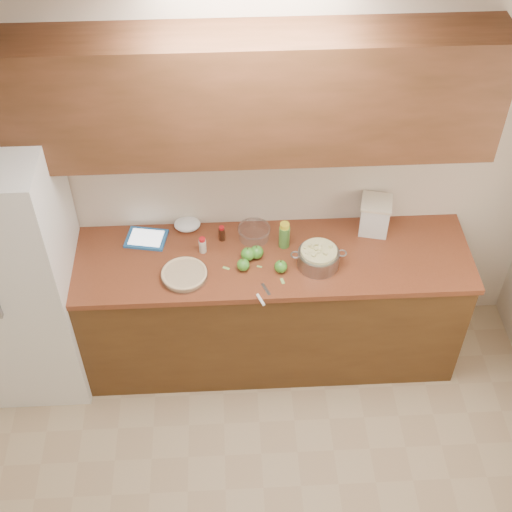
{
  "coord_description": "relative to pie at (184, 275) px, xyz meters",
  "views": [
    {
      "loc": [
        -0.15,
        -1.56,
        3.98
      ],
      "look_at": [
        0.01,
        1.43,
        0.98
      ],
      "focal_mm": 50.0,
      "sensor_mm": 36.0,
      "label": 1
    }
  ],
  "objects": [
    {
      "name": "apple_extra",
      "position": [
        0.57,
        0.02,
        0.02
      ],
      "size": [
        0.08,
        0.08,
        0.09
      ],
      "color": "#418D29",
      "rests_on": "counter_run"
    },
    {
      "name": "vanilla_bottle",
      "position": [
        0.23,
        0.31,
        0.03
      ],
      "size": [
        0.04,
        0.04,
        0.11
      ],
      "rotation": [
        0.0,
        0.0,
        0.19
      ],
      "color": "black",
      "rests_on": "counter_run"
    },
    {
      "name": "peel_b",
      "position": [
        0.45,
        0.06,
        -0.02
      ],
      "size": [
        0.03,
        0.02,
        0.0
      ],
      "primitive_type": "cube",
      "rotation": [
        0.0,
        0.0,
        -0.35
      ],
      "color": "#92BD5B",
      "rests_on": "counter_run"
    },
    {
      "name": "fridge",
      "position": [
        -1.02,
        0.11,
        -0.04
      ],
      "size": [
        0.7,
        0.7,
        1.8
      ],
      "primitive_type": "cube",
      "color": "white",
      "rests_on": "ground"
    },
    {
      "name": "room_shell",
      "position": [
        0.42,
        -1.33,
        0.36
      ],
      "size": [
        3.6,
        3.6,
        3.6
      ],
      "color": "tan",
      "rests_on": "ground"
    },
    {
      "name": "pie",
      "position": [
        0.0,
        0.0,
        0.0
      ],
      "size": [
        0.28,
        0.28,
        0.04
      ],
      "rotation": [
        0.0,
        0.0,
        -0.03
      ],
      "color": "silver",
      "rests_on": "counter_run"
    },
    {
      "name": "flour_canister",
      "position": [
        1.18,
        0.36,
        0.09
      ],
      "size": [
        0.22,
        0.22,
        0.23
      ],
      "rotation": [
        0.0,
        0.0,
        -0.23
      ],
      "color": "silver",
      "rests_on": "counter_run"
    },
    {
      "name": "lemon_bottle",
      "position": [
        0.61,
        0.24,
        0.06
      ],
      "size": [
        0.07,
        0.07,
        0.18
      ],
      "rotation": [
        0.0,
        0.0,
        -0.14
      ],
      "color": "#4C8C38",
      "rests_on": "counter_run"
    },
    {
      "name": "peel_c",
      "position": [
        0.25,
        0.06,
        -0.02
      ],
      "size": [
        0.05,
        0.03,
        0.0
      ],
      "primitive_type": "cube",
      "rotation": [
        0.0,
        0.0,
        -0.45
      ],
      "color": "#92BD5B",
      "rests_on": "counter_run"
    },
    {
      "name": "colander",
      "position": [
        0.8,
        0.06,
        0.04
      ],
      "size": [
        0.34,
        0.25,
        0.12
      ],
      "rotation": [
        0.0,
        0.0,
        -0.18
      ],
      "color": "gray",
      "rests_on": "counter_run"
    },
    {
      "name": "paring_knife",
      "position": [
        0.44,
        -0.19,
        -0.02
      ],
      "size": [
        0.09,
        0.18,
        0.02
      ],
      "rotation": [
        0.0,
        0.0,
        0.39
      ],
      "color": "gray",
      "rests_on": "counter_run"
    },
    {
      "name": "apple_front",
      "position": [
        0.35,
        0.05,
        0.02
      ],
      "size": [
        0.08,
        0.08,
        0.09
      ],
      "color": "#418D29",
      "rests_on": "counter_run"
    },
    {
      "name": "counter_run",
      "position": [
        0.42,
        0.15,
        -0.48
      ],
      "size": [
        2.64,
        0.68,
        0.92
      ],
      "color": "#513216",
      "rests_on": "ground"
    },
    {
      "name": "tablet",
      "position": [
        -0.24,
        0.34,
        -0.01
      ],
      "size": [
        0.27,
        0.23,
        0.02
      ],
      "rotation": [
        0.0,
        0.0,
        -0.19
      ],
      "color": "#2364AC",
      "rests_on": "counter_run"
    },
    {
      "name": "cinnamon_shaker",
      "position": [
        0.11,
        0.21,
        0.03
      ],
      "size": [
        0.04,
        0.04,
        0.11
      ],
      "rotation": [
        0.0,
        0.0,
        -0.04
      ],
      "color": "beige",
      "rests_on": "counter_run"
    },
    {
      "name": "apple_center",
      "position": [
        0.43,
        0.15,
        0.02
      ],
      "size": [
        0.08,
        0.08,
        0.1
      ],
      "color": "#418D29",
      "rests_on": "counter_run"
    },
    {
      "name": "upper_cabinets",
      "position": [
        0.42,
        0.3,
        1.01
      ],
      "size": [
        2.6,
        0.34,
        0.7
      ],
      "primitive_type": "cube",
      "color": "brown",
      "rests_on": "room_shell"
    },
    {
      "name": "peel_a",
      "position": [
        0.57,
        -0.06,
        -0.02
      ],
      "size": [
        0.03,
        0.05,
        0.0
      ],
      "primitive_type": "cube",
      "rotation": [
        0.0,
        0.0,
        1.8
      ],
      "color": "#92BD5B",
      "rests_on": "counter_run"
    },
    {
      "name": "mixing_bowl",
      "position": [
        0.43,
        0.33,
        0.02
      ],
      "size": [
        0.2,
        0.2,
        0.08
      ],
      "rotation": [
        0.0,
        0.0,
        0.01
      ],
      "color": "silver",
      "rests_on": "counter_run"
    },
    {
      "name": "apple_left",
      "position": [
        0.38,
        0.13,
        0.02
      ],
      "size": [
        0.08,
        0.08,
        0.1
      ],
      "color": "#418D29",
      "rests_on": "counter_run"
    },
    {
      "name": "paper_towel",
      "position": [
        0.01,
        0.43,
        0.01
      ],
      "size": [
        0.17,
        0.14,
        0.07
      ],
      "primitive_type": "ellipsoid",
      "rotation": [
        0.0,
        0.0,
        -0.0
      ],
      "color": "white",
      "rests_on": "counter_run"
    }
  ]
}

